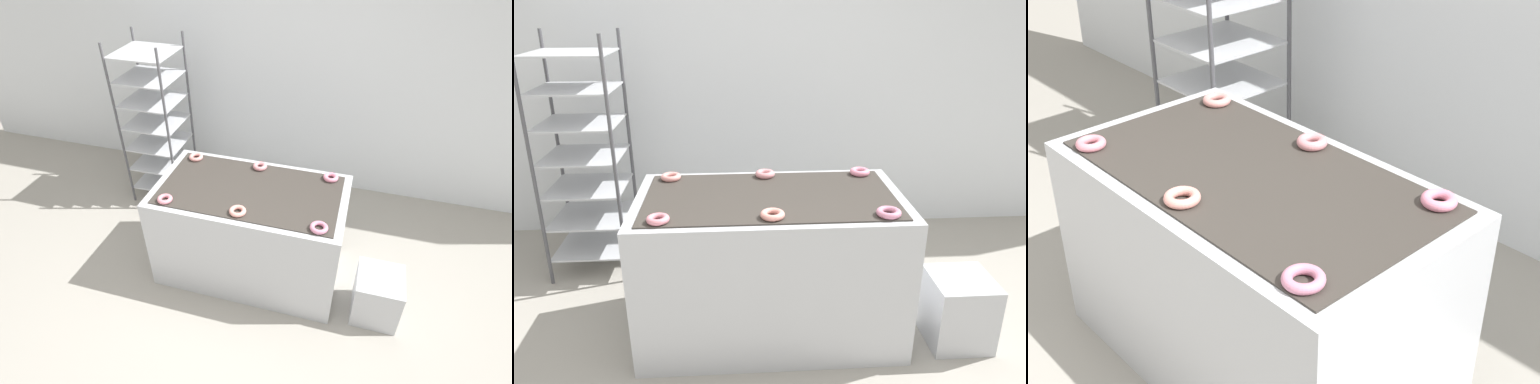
% 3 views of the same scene
% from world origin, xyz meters
% --- Properties ---
extents(ground_plane, '(14.00, 14.00, 0.00)m').
position_xyz_m(ground_plane, '(0.00, 0.00, 0.00)').
color(ground_plane, '#9E998E').
extents(wall_back, '(8.00, 0.05, 2.80)m').
position_xyz_m(wall_back, '(0.00, 2.12, 1.40)').
color(wall_back, silver).
rests_on(wall_back, ground_plane).
extents(fryer_machine, '(1.47, 0.82, 0.85)m').
position_xyz_m(fryer_machine, '(0.00, 0.66, 0.42)').
color(fryer_machine, '#B7BABF').
rests_on(fryer_machine, ground_plane).
extents(baking_rack_cart, '(0.54, 0.53, 1.65)m').
position_xyz_m(baking_rack_cart, '(-1.21, 1.48, 0.84)').
color(baking_rack_cart, '#4C4C51').
rests_on(baking_rack_cart, ground_plane).
extents(glaze_bin, '(0.34, 0.35, 0.40)m').
position_xyz_m(glaze_bin, '(1.06, 0.46, 0.20)').
color(glaze_bin, '#B7BABF').
rests_on(glaze_bin, ground_plane).
extents(donut_near_left, '(0.11, 0.11, 0.03)m').
position_xyz_m(donut_near_left, '(-0.56, 0.36, 0.86)').
color(donut_near_left, pink).
rests_on(donut_near_left, fryer_machine).
extents(donut_near_center, '(0.12, 0.12, 0.03)m').
position_xyz_m(donut_near_center, '(-0.01, 0.37, 0.86)').
color(donut_near_center, '#E7968A').
rests_on(donut_near_center, fryer_machine).
extents(donut_near_right, '(0.12, 0.12, 0.03)m').
position_xyz_m(donut_near_right, '(0.57, 0.36, 0.86)').
color(donut_near_right, pink).
rests_on(donut_near_right, fryer_machine).
extents(donut_far_left, '(0.12, 0.12, 0.03)m').
position_xyz_m(donut_far_left, '(-0.57, 0.95, 0.86)').
color(donut_far_left, '#DD8E89').
rests_on(donut_far_left, fryer_machine).
extents(donut_far_center, '(0.12, 0.12, 0.04)m').
position_xyz_m(donut_far_center, '(-0.01, 0.96, 0.86)').
color(donut_far_center, '#D6888E').
rests_on(donut_far_center, fryer_machine).
extents(donut_far_right, '(0.12, 0.12, 0.04)m').
position_xyz_m(donut_far_right, '(0.57, 0.96, 0.86)').
color(donut_far_right, pink).
rests_on(donut_far_right, fryer_machine).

